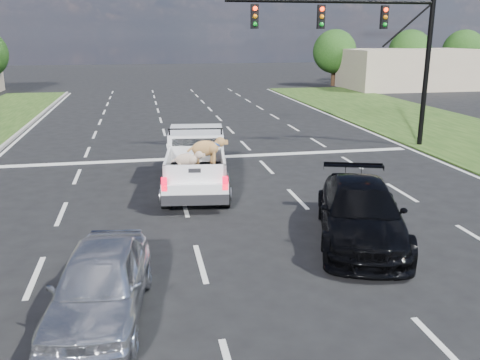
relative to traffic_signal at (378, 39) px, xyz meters
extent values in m
plane|color=black|center=(-7.20, -10.50, -4.73)|extent=(160.00, 160.00, 0.00)
cube|color=silver|center=(-12.45, -4.50, -4.72)|extent=(0.12, 60.00, 0.01)
cube|color=silver|center=(-8.95, -4.50, -4.72)|extent=(0.12, 60.00, 0.01)
cube|color=silver|center=(-5.45, -4.50, -4.72)|extent=(0.12, 60.00, 0.01)
cube|color=silver|center=(-1.95, -4.50, -4.72)|extent=(0.12, 60.00, 0.01)
cube|color=silver|center=(1.60, -4.50, -4.72)|extent=(0.15, 60.00, 0.01)
cube|color=silver|center=(-7.20, -0.50, -4.72)|extent=(17.00, 0.45, 0.01)
cylinder|color=black|center=(2.40, 0.00, -1.23)|extent=(0.22, 0.22, 7.00)
cylinder|color=black|center=(-2.10, 0.00, 1.47)|extent=(9.00, 0.14, 0.14)
cube|color=black|center=(0.20, 0.00, 0.87)|extent=(0.30, 0.18, 0.95)
sphere|color=#FF2607|center=(0.20, -0.11, 1.17)|extent=(0.18, 0.18, 0.18)
cube|color=black|center=(-2.60, 0.00, 0.87)|extent=(0.30, 0.18, 0.95)
sphere|color=#FF2607|center=(-2.60, -0.11, 1.17)|extent=(0.18, 0.18, 0.18)
cube|color=black|center=(-5.40, 0.00, 0.87)|extent=(0.30, 0.18, 0.95)
sphere|color=#FF2607|center=(-5.40, -0.11, 1.17)|extent=(0.18, 0.18, 0.18)
cube|color=tan|center=(14.80, 23.50, -2.93)|extent=(12.00, 7.00, 3.60)
cylinder|color=#332114|center=(8.80, 27.50, -3.65)|extent=(0.44, 0.44, 2.16)
sphere|color=#193B10|center=(8.80, 27.50, -1.43)|extent=(4.20, 4.20, 4.20)
cylinder|color=#332114|center=(16.80, 27.50, -3.65)|extent=(0.44, 0.44, 2.16)
sphere|color=#193B10|center=(16.80, 27.50, -1.43)|extent=(4.20, 4.20, 4.20)
cylinder|color=#332114|center=(22.80, 27.50, -3.65)|extent=(0.44, 0.44, 2.16)
sphere|color=#193B10|center=(22.80, 27.50, -1.43)|extent=(4.20, 4.20, 4.20)
cylinder|color=black|center=(-9.48, -6.58, -4.35)|extent=(0.37, 0.78, 0.75)
cylinder|color=black|center=(-7.77, -6.80, -4.35)|extent=(0.37, 0.78, 0.75)
cylinder|color=black|center=(-9.03, -2.95, -4.35)|extent=(0.37, 0.78, 0.75)
cylinder|color=black|center=(-7.32, -3.16, -4.35)|extent=(0.37, 0.78, 0.75)
cube|color=white|center=(-8.40, -4.82, -4.07)|extent=(2.51, 5.43, 0.51)
cube|color=white|center=(-8.24, -3.60, -3.39)|extent=(2.09, 2.48, 0.85)
cube|color=black|center=(-8.38, -4.71, -3.36)|extent=(1.53, 0.22, 0.61)
cylinder|color=black|center=(-8.37, -4.58, -2.77)|extent=(1.77, 0.27, 0.05)
cube|color=black|center=(-8.54, -5.98, -3.84)|extent=(2.06, 2.72, 0.06)
cube|color=white|center=(-9.37, -5.87, -3.56)|extent=(0.39, 2.51, 0.51)
cube|color=white|center=(-7.70, -6.08, -3.56)|extent=(0.39, 2.51, 0.51)
cube|color=white|center=(-8.69, -7.19, -3.56)|extent=(1.76, 0.29, 0.51)
cube|color=red|center=(-9.55, -7.29, -3.79)|extent=(0.16, 0.08, 0.40)
cube|color=red|center=(-7.88, -7.50, -3.79)|extent=(0.16, 0.08, 0.40)
cube|color=black|center=(-8.71, -7.33, -4.25)|extent=(1.92, 0.53, 0.30)
imported|color=silver|center=(-10.94, -12.38, -4.06)|extent=(2.01, 4.05, 1.33)
imported|color=black|center=(-4.92, -9.90, -4.01)|extent=(3.41, 5.29, 1.42)
camera|label=1|loc=(-10.07, -20.83, 0.19)|focal=38.00mm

